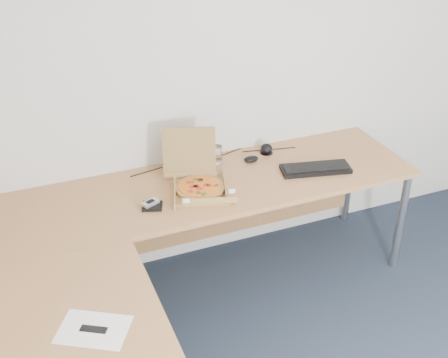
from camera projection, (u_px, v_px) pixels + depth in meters
name	position (u px, v px, depth m)	size (l,w,h in m)	color
desk	(179.00, 241.00, 2.97)	(2.50, 2.20, 0.73)	#B77D49
pizza_box	(199.00, 184.00, 3.33)	(0.31, 0.36, 0.32)	#AB8347
drinking_glass	(217.00, 155.00, 3.60)	(0.06, 0.06, 0.11)	silver
keyboard	(316.00, 169.00, 3.53)	(0.42, 0.15, 0.03)	black
mouse	(251.00, 159.00, 3.63)	(0.09, 0.06, 0.03)	black
wallet	(152.00, 206.00, 3.18)	(0.11, 0.09, 0.02)	black
phone	(150.00, 203.00, 3.18)	(0.09, 0.05, 0.02)	#B2B5BA
paper_sheet	(94.00, 329.00, 2.39)	(0.28, 0.20, 0.00)	white
dome_speaker	(266.00, 148.00, 3.72)	(0.08, 0.08, 0.07)	black
cable_bundle	(211.00, 159.00, 3.66)	(0.53, 0.04, 0.01)	black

